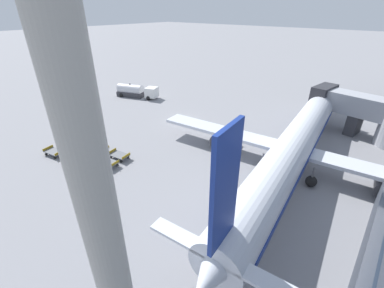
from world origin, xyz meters
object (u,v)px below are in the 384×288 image
fuel_tanker_primary (135,91)px  baggage_dolly_row_mid_a_col_b (87,154)px  baggage_dolly_row_mid_b_col_b (99,148)px  apron_light_mast (91,179)px  baggage_dolly_row_mid_b_col_a (80,141)px  baggage_dolly_row_mid_a_col_a (68,146)px  baggage_dolly_row_near_col_b (73,161)px  baggage_dolly_row_mid_a_col_c (108,163)px  baggage_dolly_row_mid_b_col_c (119,155)px  airplane (297,142)px  baggage_dolly_row_near_col_c (94,171)px  baggage_dolly_row_near_col_a (54,152)px

fuel_tanker_primary → baggage_dolly_row_mid_a_col_b: 26.54m
baggage_dolly_row_mid_b_col_b → apron_light_mast: apron_light_mast is taller
baggage_dolly_row_mid_b_col_a → apron_light_mast: bearing=-23.8°
baggage_dolly_row_mid_a_col_b → baggage_dolly_row_mid_b_col_a: (-4.38, 1.41, 0.00)m
baggage_dolly_row_mid_a_col_a → baggage_dolly_row_mid_b_col_a: 1.92m
fuel_tanker_primary → baggage_dolly_row_near_col_b: (16.10, -23.21, -0.77)m
baggage_dolly_row_mid_a_col_c → baggage_dolly_row_mid_b_col_c: bearing=100.7°
airplane → baggage_dolly_row_near_col_c: (-17.54, -17.79, -2.75)m
baggage_dolly_row_near_col_b → baggage_dolly_row_mid_b_col_a: 5.66m
baggage_dolly_row_mid_a_col_c → baggage_dolly_row_mid_b_col_c: 2.04m
baggage_dolly_row_mid_a_col_c → apron_light_mast: bearing=-29.5°
apron_light_mast → baggage_dolly_row_mid_a_col_c: bearing=150.5°
baggage_dolly_row_near_col_a → baggage_dolly_row_mid_b_col_c: 9.12m
baggage_dolly_row_mid_a_col_a → baggage_dolly_row_mid_b_col_b: 4.63m
baggage_dolly_row_near_col_b → apron_light_mast: apron_light_mast is taller
baggage_dolly_row_near_col_b → apron_light_mast: size_ratio=0.12×
fuel_tanker_primary → baggage_dolly_row_near_col_c: 30.47m
fuel_tanker_primary → baggage_dolly_row_near_col_b: bearing=-55.2°
baggage_dolly_row_mid_b_col_a → baggage_dolly_row_mid_b_col_c: same height
baggage_dolly_row_mid_b_col_c → apron_light_mast: bearing=-32.7°
baggage_dolly_row_near_col_a → baggage_dolly_row_mid_b_col_b: same height
baggage_dolly_row_near_col_c → baggage_dolly_row_mid_a_col_c: 2.18m
baggage_dolly_row_mid_a_col_b → fuel_tanker_primary: bearing=127.1°
baggage_dolly_row_near_col_b → baggage_dolly_row_mid_b_col_a: size_ratio=0.99×
baggage_dolly_row_near_col_b → apron_light_mast: 32.19m
fuel_tanker_primary → baggage_dolly_row_mid_b_col_b: size_ratio=2.86×
fuel_tanker_primary → baggage_dolly_row_near_col_a: fuel_tanker_primary is taller
fuel_tanker_primary → baggage_dolly_row_mid_a_col_a: (11.79, -21.66, -0.77)m
airplane → baggage_dolly_row_near_col_a: 32.01m
baggage_dolly_row_mid_b_col_b → apron_light_mast: (26.90, -14.17, 15.11)m
baggage_dolly_row_mid_a_col_c → baggage_dolly_row_mid_b_col_a: 8.36m
baggage_dolly_row_mid_a_col_b → baggage_dolly_row_mid_b_col_c: size_ratio=0.99×
baggage_dolly_row_mid_a_col_a → baggage_dolly_row_mid_b_col_c: (7.77, 3.09, 0.00)m
fuel_tanker_primary → baggage_dolly_row_mid_a_col_c: 28.66m
baggage_dolly_row_near_col_c → apron_light_mast: (22.35, -10.67, 15.11)m
baggage_dolly_row_near_col_b → baggage_dolly_row_mid_b_col_a: bearing=142.3°
baggage_dolly_row_near_col_a → baggage_dolly_row_mid_a_col_a: bearing=96.7°
baggage_dolly_row_mid_a_col_b → baggage_dolly_row_mid_a_col_c: 3.98m
baggage_dolly_row_mid_a_col_a → apron_light_mast: bearing=-20.8°
baggage_dolly_row_mid_a_col_b → baggage_dolly_row_mid_b_col_c: 4.40m
airplane → baggage_dolly_row_near_col_a: size_ratio=14.01×
baggage_dolly_row_mid_b_col_a → baggage_dolly_row_near_col_c: bearing=-19.0°
baggage_dolly_row_mid_a_col_b → baggage_dolly_row_mid_b_col_b: 1.95m
baggage_dolly_row_near_col_c → baggage_dolly_row_mid_a_col_c: (-0.34, 2.16, 0.00)m
airplane → baggage_dolly_row_near_col_a: bearing=-143.9°
baggage_dolly_row_mid_a_col_a → baggage_dolly_row_mid_b_col_a: same height
baggage_dolly_row_mid_a_col_b → apron_light_mast: bearing=-24.7°
baggage_dolly_row_near_col_c → baggage_dolly_row_mid_a_col_b: (-4.28, 1.57, 0.00)m
baggage_dolly_row_near_col_b → baggage_dolly_row_mid_b_col_b: size_ratio=1.00×
airplane → baggage_dolly_row_mid_a_col_a: bearing=-147.3°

